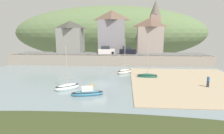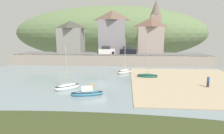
{
  "view_description": "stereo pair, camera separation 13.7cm",
  "coord_description": "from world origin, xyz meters",
  "px_view_note": "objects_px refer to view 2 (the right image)",
  "views": [
    {
      "loc": [
        4.12,
        -27.36,
        7.4
      ],
      "look_at": [
        1.82,
        3.23,
        2.04
      ],
      "focal_mm": 30.59,
      "sensor_mm": 36.0,
      "label": 1
    },
    {
      "loc": [
        4.26,
        -27.35,
        7.4
      ],
      "look_at": [
        1.82,
        3.23,
        2.04
      ],
      "focal_mm": 30.59,
      "sensor_mm": 36.0,
      "label": 2
    }
  ],
  "objects_px": {
    "waterfront_building_left": "(71,36)",
    "sailboat_white_hull": "(125,71)",
    "fishing_boat_green": "(147,76)",
    "waterfront_building_right": "(150,35)",
    "person_on_slipway": "(208,81)",
    "sailboat_blue_trim": "(67,87)",
    "parked_car_by_wall": "(128,51)",
    "mooring_buoy": "(91,86)",
    "church_with_spire": "(155,25)",
    "dinghy_open_wooden": "(87,93)",
    "waterfront_building_centre": "(112,31)",
    "parked_car_near_slipway": "(107,51)"
  },
  "relations": [
    {
      "from": "waterfront_building_right",
      "to": "mooring_buoy",
      "type": "relative_size",
      "value": 16.08
    },
    {
      "from": "fishing_boat_green",
      "to": "mooring_buoy",
      "type": "height_order",
      "value": "fishing_boat_green"
    },
    {
      "from": "waterfront_building_left",
      "to": "fishing_boat_green",
      "type": "xyz_separation_m",
      "value": [
        19.11,
        -20.33,
        -6.42
      ]
    },
    {
      "from": "waterfront_building_right",
      "to": "person_on_slipway",
      "type": "relative_size",
      "value": 5.69
    },
    {
      "from": "waterfront_building_left",
      "to": "dinghy_open_wooden",
      "type": "relative_size",
      "value": 2.08
    },
    {
      "from": "parked_car_by_wall",
      "to": "mooring_buoy",
      "type": "height_order",
      "value": "parked_car_by_wall"
    },
    {
      "from": "parked_car_near_slipway",
      "to": "parked_car_by_wall",
      "type": "relative_size",
      "value": 0.99
    },
    {
      "from": "sailboat_white_hull",
      "to": "parked_car_by_wall",
      "type": "bearing_deg",
      "value": 40.59
    },
    {
      "from": "waterfront_building_centre",
      "to": "parked_car_near_slipway",
      "type": "relative_size",
      "value": 2.66
    },
    {
      "from": "sailboat_white_hull",
      "to": "sailboat_blue_trim",
      "type": "xyz_separation_m",
      "value": [
        -7.63,
        -11.28,
        -0.02
      ]
    },
    {
      "from": "waterfront_building_centre",
      "to": "church_with_spire",
      "type": "bearing_deg",
      "value": 18.3
    },
    {
      "from": "sailboat_white_hull",
      "to": "sailboat_blue_trim",
      "type": "bearing_deg",
      "value": -170.59
    },
    {
      "from": "waterfront_building_right",
      "to": "dinghy_open_wooden",
      "type": "xyz_separation_m",
      "value": [
        -10.95,
        -30.48,
        -6.81
      ]
    },
    {
      "from": "waterfront_building_left",
      "to": "waterfront_building_right",
      "type": "height_order",
      "value": "waterfront_building_right"
    },
    {
      "from": "fishing_boat_green",
      "to": "mooring_buoy",
      "type": "distance_m",
      "value": 10.79
    },
    {
      "from": "sailboat_white_hull",
      "to": "mooring_buoy",
      "type": "height_order",
      "value": "sailboat_white_hull"
    },
    {
      "from": "fishing_boat_green",
      "to": "church_with_spire",
      "type": "bearing_deg",
      "value": 81.88
    },
    {
      "from": "waterfront_building_right",
      "to": "person_on_slipway",
      "type": "xyz_separation_m",
      "value": [
        5.1,
        -25.98,
        -6.13
      ]
    },
    {
      "from": "parked_car_near_slipway",
      "to": "parked_car_by_wall",
      "type": "distance_m",
      "value": 5.43
    },
    {
      "from": "waterfront_building_right",
      "to": "person_on_slipway",
      "type": "height_order",
      "value": "waterfront_building_right"
    },
    {
      "from": "fishing_boat_green",
      "to": "sailboat_blue_trim",
      "type": "height_order",
      "value": "fishing_boat_green"
    },
    {
      "from": "waterfront_building_right",
      "to": "mooring_buoy",
      "type": "height_order",
      "value": "waterfront_building_right"
    },
    {
      "from": "waterfront_building_centre",
      "to": "waterfront_building_right",
      "type": "distance_m",
      "value": 10.32
    },
    {
      "from": "waterfront_building_right",
      "to": "church_with_spire",
      "type": "bearing_deg",
      "value": 65.45
    },
    {
      "from": "waterfront_building_centre",
      "to": "sailboat_white_hull",
      "type": "distance_m",
      "value": 18.98
    },
    {
      "from": "sailboat_white_hull",
      "to": "parked_car_by_wall",
      "type": "xyz_separation_m",
      "value": [
        0.63,
        12.4,
        2.87
      ]
    },
    {
      "from": "sailboat_blue_trim",
      "to": "person_on_slipway",
      "type": "distance_m",
      "value": 19.39
    },
    {
      "from": "person_on_slipway",
      "to": "waterfront_building_right",
      "type": "bearing_deg",
      "value": 101.1
    },
    {
      "from": "mooring_buoy",
      "to": "waterfront_building_centre",
      "type": "bearing_deg",
      "value": 88.32
    },
    {
      "from": "waterfront_building_centre",
      "to": "person_on_slipway",
      "type": "xyz_separation_m",
      "value": [
        15.37,
        -25.98,
        -7.13
      ]
    },
    {
      "from": "parked_car_by_wall",
      "to": "waterfront_building_right",
      "type": "bearing_deg",
      "value": 43.89
    },
    {
      "from": "dinghy_open_wooden",
      "to": "parked_car_by_wall",
      "type": "height_order",
      "value": "parked_car_by_wall"
    },
    {
      "from": "church_with_spire",
      "to": "person_on_slipway",
      "type": "bearing_deg",
      "value": -83.77
    },
    {
      "from": "waterfront_building_right",
      "to": "sailboat_blue_trim",
      "type": "height_order",
      "value": "waterfront_building_right"
    },
    {
      "from": "mooring_buoy",
      "to": "church_with_spire",
      "type": "bearing_deg",
      "value": 67.45
    },
    {
      "from": "waterfront_building_right",
      "to": "dinghy_open_wooden",
      "type": "height_order",
      "value": "waterfront_building_right"
    },
    {
      "from": "church_with_spire",
      "to": "sailboat_white_hull",
      "type": "xyz_separation_m",
      "value": [
        -8.35,
        -20.9,
        -9.47
      ]
    },
    {
      "from": "waterfront_building_left",
      "to": "mooring_buoy",
      "type": "bearing_deg",
      "value": -68.47
    },
    {
      "from": "waterfront_building_right",
      "to": "mooring_buoy",
      "type": "distance_m",
      "value": 30.03
    },
    {
      "from": "waterfront_building_right",
      "to": "parked_car_by_wall",
      "type": "relative_size",
      "value": 2.16
    },
    {
      "from": "sailboat_white_hull",
      "to": "sailboat_blue_trim",
      "type": "relative_size",
      "value": 1.1
    },
    {
      "from": "waterfront_building_right",
      "to": "mooring_buoy",
      "type": "bearing_deg",
      "value": -112.25
    },
    {
      "from": "sailboat_white_hull",
      "to": "parked_car_near_slipway",
      "type": "distance_m",
      "value": 13.6
    },
    {
      "from": "waterfront_building_centre",
      "to": "parked_car_by_wall",
      "type": "bearing_deg",
      "value": -45.79
    },
    {
      "from": "dinghy_open_wooden",
      "to": "parked_car_near_slipway",
      "type": "bearing_deg",
      "value": 76.01
    },
    {
      "from": "parked_car_near_slipway",
      "to": "mooring_buoy",
      "type": "xyz_separation_m",
      "value": [
        0.26,
        -22.54,
        -3.03
      ]
    },
    {
      "from": "fishing_boat_green",
      "to": "parked_car_near_slipway",
      "type": "bearing_deg",
      "value": 121.06
    },
    {
      "from": "fishing_boat_green",
      "to": "parked_car_by_wall",
      "type": "bearing_deg",
      "value": 103.92
    },
    {
      "from": "fishing_boat_green",
      "to": "waterfront_building_right",
      "type": "bearing_deg",
      "value": 84.9
    },
    {
      "from": "waterfront_building_left",
      "to": "sailboat_white_hull",
      "type": "bearing_deg",
      "value": -48.01
    }
  ]
}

